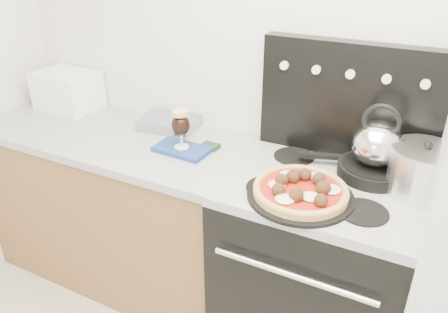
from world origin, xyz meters
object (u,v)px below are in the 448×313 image
Objects in this scene: oven_mitt at (182,149)px; beer_glass at (181,129)px; base_cabinet at (122,209)px; skillet at (373,170)px; tea_kettle at (378,141)px; stove_body at (313,273)px; pizza at (301,188)px; stock_pot at (422,172)px; pizza_pan at (300,195)px; toaster_oven at (68,90)px.

oven_mitt is 1.37× the size of beer_glass.
skillet is at bearing 4.87° from base_cabinet.
beer_glass is at bearing -171.03° from tea_kettle.
beer_glass is at bearing 179.89° from stove_body.
beer_glass is 0.52× the size of pizza.
base_cabinet is 1.37m from skillet.
stove_body is 0.67m from stock_pot.
tea_kettle is at bearing 164.21° from stock_pot.
stove_body is 0.88m from beer_glass.
stock_pot is (0.39, 0.23, 0.05)m from pizza.
tea_kettle reaches higher than oven_mitt.
skillet reaches higher than stove_body.
skillet is at bearing 53.56° from pizza_pan.
skillet is 1.29× the size of tea_kettle.
base_cabinet is at bearing -175.15° from tea_kettle.
oven_mitt is 0.64m from pizza_pan.
stove_body is at bearing 70.91° from pizza.
pizza is 1.44× the size of stock_pot.
toaster_oven is 0.94× the size of pizza.
skillet is (0.16, 0.13, 0.51)m from stove_body.
base_cabinet is 1.56m from stock_pot.
tea_kettle reaches higher than pizza.
toaster_oven is (-0.44, 0.16, 0.57)m from base_cabinet.
stock_pot is at bearing 4.54° from oven_mitt.
pizza reaches higher than pizza_pan.
tea_kettle is (0.00, 0.00, 0.13)m from skillet.
oven_mitt is 0.90× the size of skillet.
beer_glass is at bearing 0.00° from oven_mitt.
stove_body is 4.75× the size of beer_glass.
beer_glass is (0.88, -0.19, 0.01)m from toaster_oven.
toaster_oven is 1.71m from tea_kettle.
skillet is at bearing 40.00° from stove_body.
pizza is (0.62, -0.15, 0.05)m from oven_mitt.
toaster_oven is at bearing 167.85° from beer_glass.
pizza is 0.36m from skillet.
stove_body is 0.54m from pizza.
skillet is 0.13m from tea_kettle.
base_cabinet is 5.89× the size of stock_pot.
stock_pot is (0.39, 0.23, 0.08)m from pizza_pan.
stock_pot is at bearing 13.55° from stove_body.
tea_kettle is (0.21, 0.29, 0.15)m from pizza_pan.
stock_pot is at bearing -2.12° from toaster_oven.
tea_kettle is at bearing 8.99° from beer_glass.
beer_glass reaches higher than pizza.
oven_mitt is 1.03× the size of stock_pot.
oven_mitt is (0.43, -0.02, 0.48)m from base_cabinet.
pizza is (0.62, -0.15, -0.06)m from beer_glass.
toaster_oven is 1.71m from skillet.
pizza is (0.00, 0.00, 0.03)m from pizza_pan.
oven_mitt is at bearing -171.01° from skillet.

